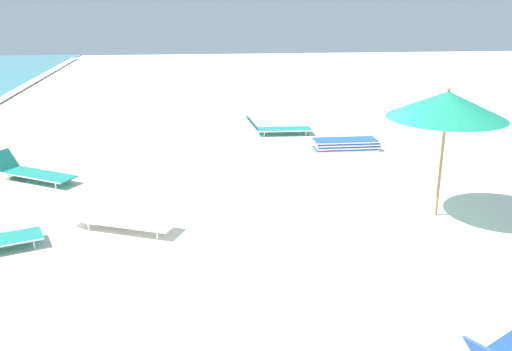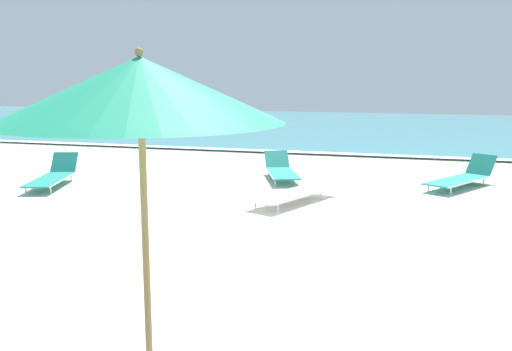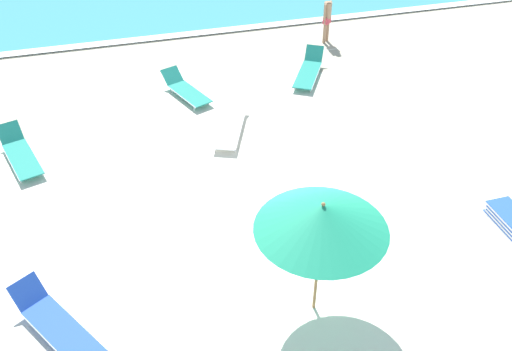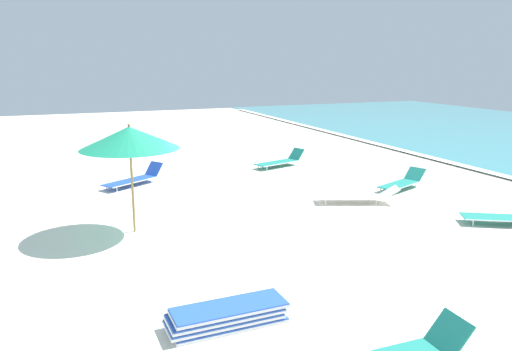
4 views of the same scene
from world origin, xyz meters
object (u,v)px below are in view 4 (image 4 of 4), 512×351
lounger_stack (227,316)px  sun_lounger_mid_beach_pair_a (511,216)px  beach_umbrella (130,138)px  sun_lounger_near_water_right (358,196)px  sun_lounger_mid_beach_solo (281,161)px  sun_lounger_beside_umbrella (402,182)px  sun_lounger_under_umbrella (134,179)px

lounger_stack → sun_lounger_mid_beach_pair_a: (-1.96, 8.21, 0.05)m
beach_umbrella → sun_lounger_mid_beach_pair_a: size_ratio=1.18×
sun_lounger_near_water_right → lounger_stack: bearing=-26.2°
lounger_stack → sun_lounger_near_water_right: size_ratio=0.81×
lounger_stack → sun_lounger_mid_beach_solo: 12.13m
sun_lounger_beside_umbrella → sun_lounger_mid_beach_solo: size_ratio=0.94×
sun_lounger_mid_beach_pair_a → sun_lounger_under_umbrella: bearing=-103.4°
sun_lounger_beside_umbrella → sun_lounger_mid_beach_pair_a: bearing=-19.1°
sun_lounger_beside_umbrella → beach_umbrella: bearing=-105.5°
sun_lounger_beside_umbrella → sun_lounger_mid_beach_pair_a: sun_lounger_mid_beach_pair_a is taller
beach_umbrella → sun_lounger_under_umbrella: beach_umbrella is taller
beach_umbrella → sun_lounger_mid_beach_pair_a: bearing=71.0°
sun_lounger_near_water_right → sun_lounger_mid_beach_solo: bearing=-158.6°
lounger_stack → sun_lounger_beside_umbrella: 10.00m
sun_lounger_mid_beach_pair_a → lounger_stack: bearing=-46.3°
sun_lounger_beside_umbrella → sun_lounger_mid_beach_pair_a: 4.01m
sun_lounger_beside_umbrella → sun_lounger_near_water_right: size_ratio=0.88×
lounger_stack → sun_lounger_near_water_right: bearing=130.7°
beach_umbrella → sun_lounger_mid_beach_solo: bearing=130.8°
sun_lounger_near_water_right → sun_lounger_mid_beach_pair_a: sun_lounger_mid_beach_pair_a is taller
beach_umbrella → sun_lounger_under_umbrella: bearing=171.2°
sun_lounger_mid_beach_solo → beach_umbrella: bearing=-66.5°
lounger_stack → sun_lounger_near_water_right: 7.70m
lounger_stack → sun_lounger_beside_umbrella: bearing=125.8°
sun_lounger_beside_umbrella → lounger_stack: bearing=-75.2°
sun_lounger_mid_beach_pair_a → sun_lounger_beside_umbrella: bearing=-147.0°
sun_lounger_mid_beach_solo → sun_lounger_mid_beach_pair_a: (8.67, 2.36, -0.00)m
sun_lounger_under_umbrella → sun_lounger_near_water_right: size_ratio=0.92×
sun_lounger_near_water_right → sun_lounger_mid_beach_solo: 5.52m
sun_lounger_mid_beach_pair_a → beach_umbrella: bearing=-78.7°
beach_umbrella → sun_lounger_under_umbrella: size_ratio=1.19×
beach_umbrella → lounger_stack: size_ratio=1.36×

